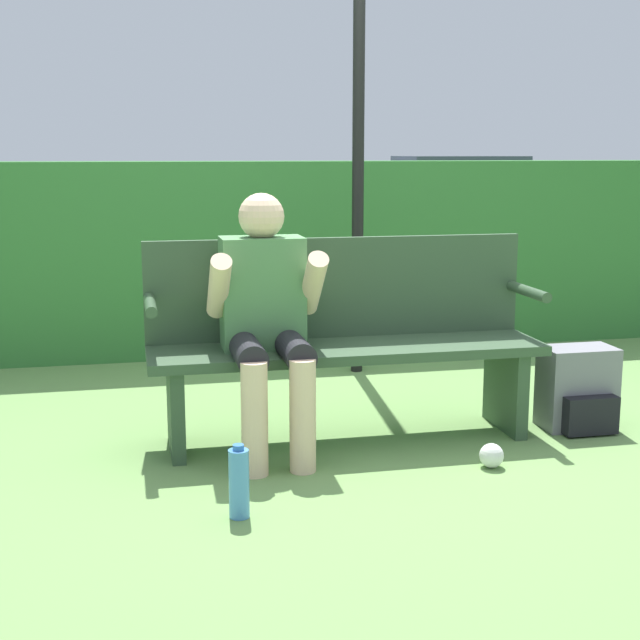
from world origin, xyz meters
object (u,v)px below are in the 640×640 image
Objects in this scene: park_bench at (344,337)px; signpost at (359,91)px; water_bottle at (239,483)px; backpack at (578,390)px; parked_car at (459,191)px; person_seated at (266,311)px.

park_bench is 0.62× the size of signpost.
backpack is at bearing 22.58° from water_bottle.
water_bottle is at bearing -157.42° from backpack.
park_bench is 12.73m from parked_car.
water_bottle is 13.76m from parked_car.
signpost reaches higher than park_bench.
water_bottle is at bearing -115.58° from signpost.
parked_car reaches higher than backpack.
parked_car reaches higher than person_seated.
person_seated reaches higher than backpack.
park_bench is at bearing -107.58° from signpost.
signpost is at bearing -115.74° from parked_car.
park_bench is at bearing 54.89° from water_bottle.
park_bench is 1.72m from signpost.
water_bottle is 2.73m from signpost.
person_seated is 0.91m from water_bottle.
person_seated is 0.25× the size of parked_car.
park_bench is 0.44m from person_seated.
water_bottle is (-0.60, -0.86, -0.34)m from park_bench.
person_seated is at bearing 73.18° from water_bottle.
backpack is (1.13, -0.14, -0.28)m from park_bench.
park_bench is 4.57× the size of backpack.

